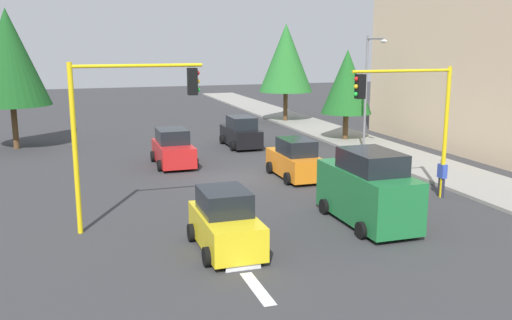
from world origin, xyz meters
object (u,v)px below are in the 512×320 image
at_px(street_lamp_curbside, 369,81).
at_px(tree_roadside_far, 286,58).
at_px(traffic_signal_near_left, 410,107).
at_px(delivery_van_green, 368,190).
at_px(pedestrian_crossing, 442,176).
at_px(car_yellow, 225,223).
at_px(car_red, 173,149).
at_px(car_black, 241,133).
at_px(tree_opposite_side, 9,57).
at_px(traffic_signal_near_right, 126,113).
at_px(car_orange, 295,160).
at_px(tree_roadside_mid, 347,82).

relative_size(street_lamp_curbside, tree_roadside_far, 0.86).
xyz_separation_m(traffic_signal_near_left, delivery_van_green, (2.18, -3.05, -2.69)).
bearing_deg(street_lamp_curbside, pedestrian_crossing, -9.97).
height_order(car_yellow, pedestrian_crossing, car_yellow).
xyz_separation_m(car_red, pedestrian_crossing, (10.08, 9.93, 0.01)).
height_order(street_lamp_curbside, car_black, street_lamp_curbside).
height_order(street_lamp_curbside, tree_roadside_far, tree_roadside_far).
bearing_deg(tree_roadside_far, tree_opposite_side, -73.69).
relative_size(traffic_signal_near_right, tree_roadside_far, 0.73).
height_order(traffic_signal_near_left, tree_opposite_side, tree_opposite_side).
relative_size(delivery_van_green, car_red, 1.18).
bearing_deg(tree_opposite_side, car_orange, 47.33).
xyz_separation_m(street_lamp_curbside, tree_roadside_far, (-14.39, 0.30, 0.97)).
xyz_separation_m(traffic_signal_near_right, tree_roadside_far, (-24.00, 15.24, 1.12)).
xyz_separation_m(tree_roadside_mid, delivery_van_green, (16.18, -7.36, -2.73)).
relative_size(tree_roadside_far, delivery_van_green, 1.69).
relative_size(tree_roadside_far, car_yellow, 2.19).
distance_m(traffic_signal_near_left, car_yellow, 9.78).
bearing_deg(car_red, car_yellow, -2.71).
bearing_deg(tree_opposite_side, pedestrian_crossing, 45.90).
relative_size(traffic_signal_near_right, traffic_signal_near_left, 1.06).
height_order(street_lamp_curbside, pedestrian_crossing, street_lamp_curbside).
height_order(car_yellow, car_black, same).
xyz_separation_m(car_orange, car_yellow, (8.44, -5.83, -0.00)).
height_order(car_black, pedestrian_crossing, car_black).
xyz_separation_m(street_lamp_curbside, delivery_van_green, (11.79, -6.56, -3.07)).
height_order(delivery_van_green, car_red, delivery_van_green).
bearing_deg(car_yellow, car_red, 177.29).
bearing_deg(car_yellow, tree_roadside_far, 155.20).
distance_m(street_lamp_curbside, tree_opposite_side, 21.91).
distance_m(traffic_signal_near_left, tree_opposite_side, 24.61).
xyz_separation_m(traffic_signal_near_right, street_lamp_curbside, (-9.61, 14.94, 0.15)).
distance_m(traffic_signal_near_right, car_orange, 10.56).
distance_m(traffic_signal_near_left, pedestrian_crossing, 3.57).
bearing_deg(delivery_van_green, tree_roadside_far, 165.31).
xyz_separation_m(tree_opposite_side, car_red, (7.86, 8.59, -4.79)).
height_order(traffic_signal_near_right, delivery_van_green, traffic_signal_near_right).
bearing_deg(pedestrian_crossing, car_orange, -137.89).
xyz_separation_m(traffic_signal_near_left, car_red, (-10.14, -8.10, -3.08)).
relative_size(car_orange, car_black, 0.98).
xyz_separation_m(tree_roadside_far, car_red, (13.86, -11.91, -4.42)).
bearing_deg(car_red, traffic_signal_near_left, 38.64).
relative_size(street_lamp_curbside, car_red, 1.72).
bearing_deg(tree_roadside_mid, car_yellow, -37.25).
distance_m(delivery_van_green, car_orange, 7.48).
bearing_deg(traffic_signal_near_right, car_orange, 121.81).
xyz_separation_m(tree_roadside_mid, car_black, (-0.25, -7.32, -3.11)).
bearing_deg(car_black, pedestrian_crossing, 18.82).
height_order(street_lamp_curbside, tree_roadside_mid, street_lamp_curbside).
bearing_deg(pedestrian_crossing, traffic_signal_near_left, -88.27).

